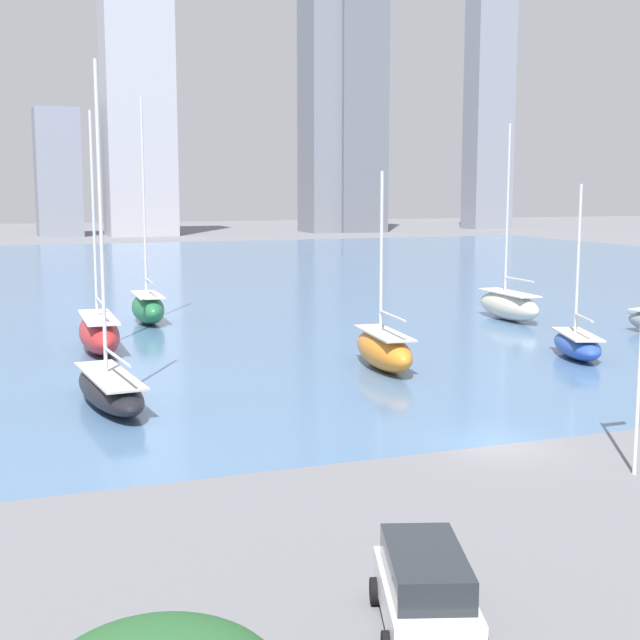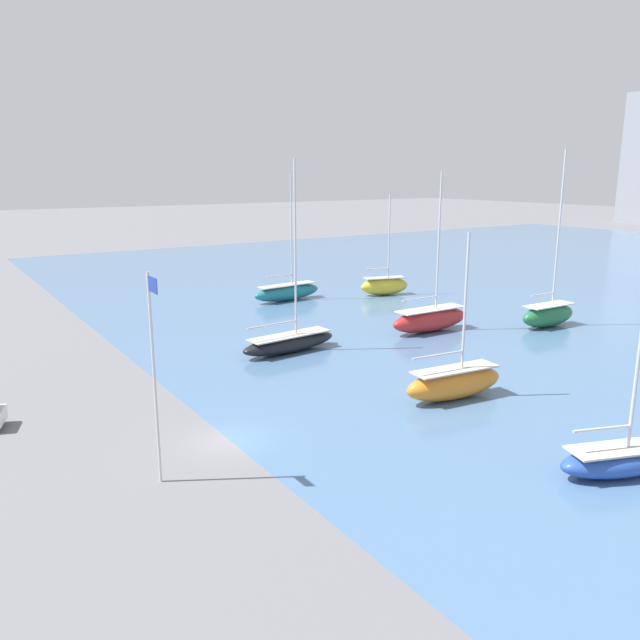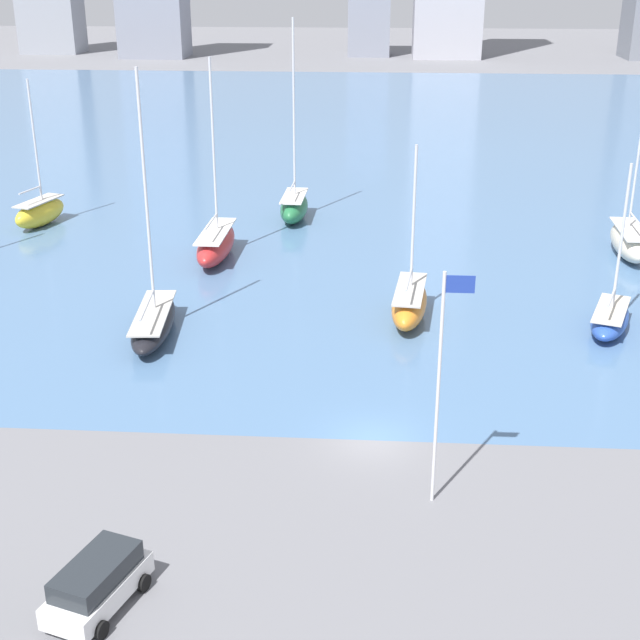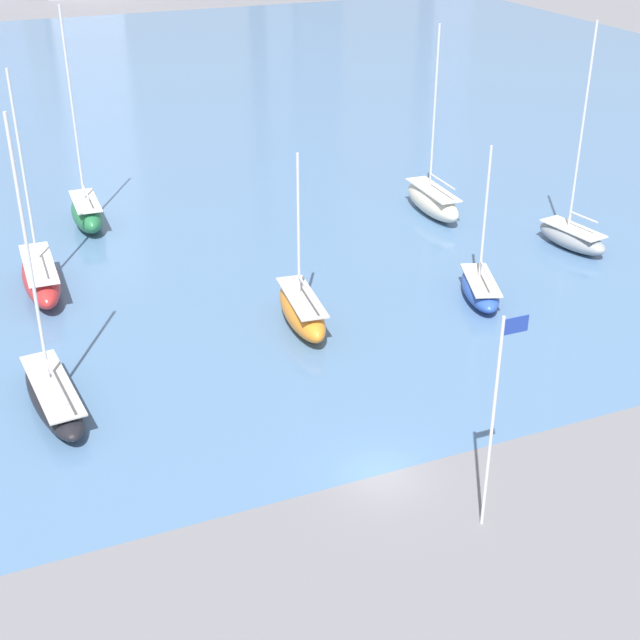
{
  "view_description": "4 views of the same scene",
  "coord_description": "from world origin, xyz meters",
  "px_view_note": "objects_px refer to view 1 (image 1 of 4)",
  "views": [
    {
      "loc": [
        -18.31,
        -29.06,
        9.86
      ],
      "look_at": [
        -1.58,
        15.54,
        2.89
      ],
      "focal_mm": 50.0,
      "sensor_mm": 36.0,
      "label": 1
    },
    {
      "loc": [
        29.68,
        -13.39,
        14.47
      ],
      "look_at": [
        -4.22,
        8.8,
        4.9
      ],
      "focal_mm": 35.0,
      "sensor_mm": 36.0,
      "label": 2
    },
    {
      "loc": [
        0.0,
        -36.77,
        21.33
      ],
      "look_at": [
        -3.14,
        9.44,
        2.18
      ],
      "focal_mm": 50.0,
      "sensor_mm": 36.0,
      "label": 3
    },
    {
      "loc": [
        -15.68,
        -29.99,
        25.96
      ],
      "look_at": [
        1.31,
        10.52,
        2.87
      ],
      "focal_mm": 50.0,
      "sensor_mm": 36.0,
      "label": 4
    }
  ],
  "objects_px": {
    "sailboat_cream": "(509,305)",
    "sailboat_black": "(110,387)",
    "sailboat_blue": "(577,344)",
    "sailboat_orange": "(384,349)",
    "sailboat_red": "(99,332)",
    "parked_suv_white": "(425,588)",
    "sailboat_green": "(148,307)"
  },
  "relations": [
    {
      "from": "sailboat_blue",
      "to": "sailboat_orange",
      "type": "distance_m",
      "value": 12.16
    },
    {
      "from": "sailboat_orange",
      "to": "sailboat_red",
      "type": "bearing_deg",
      "value": 148.16
    },
    {
      "from": "sailboat_blue",
      "to": "parked_suv_white",
      "type": "relative_size",
      "value": 2.22
    },
    {
      "from": "sailboat_red",
      "to": "sailboat_green",
      "type": "height_order",
      "value": "sailboat_green"
    },
    {
      "from": "sailboat_green",
      "to": "parked_suv_white",
      "type": "relative_size",
      "value": 3.6
    },
    {
      "from": "sailboat_black",
      "to": "parked_suv_white",
      "type": "xyz_separation_m",
      "value": [
        3.86,
        -23.93,
        0.12
      ]
    },
    {
      "from": "sailboat_blue",
      "to": "sailboat_orange",
      "type": "height_order",
      "value": "sailboat_orange"
    },
    {
      "from": "sailboat_orange",
      "to": "sailboat_green",
      "type": "bearing_deg",
      "value": 119.2
    },
    {
      "from": "sailboat_orange",
      "to": "sailboat_green",
      "type": "height_order",
      "value": "sailboat_green"
    },
    {
      "from": "sailboat_black",
      "to": "sailboat_green",
      "type": "height_order",
      "value": "sailboat_green"
    },
    {
      "from": "sailboat_red",
      "to": "sailboat_black",
      "type": "bearing_deg",
      "value": -93.76
    },
    {
      "from": "sailboat_black",
      "to": "sailboat_orange",
      "type": "height_order",
      "value": "sailboat_black"
    },
    {
      "from": "sailboat_cream",
      "to": "sailboat_orange",
      "type": "distance_m",
      "value": 21.8
    },
    {
      "from": "parked_suv_white",
      "to": "sailboat_cream",
      "type": "bearing_deg",
      "value": 73.81
    },
    {
      "from": "sailboat_red",
      "to": "sailboat_cream",
      "type": "bearing_deg",
      "value": 6.25
    },
    {
      "from": "sailboat_cream",
      "to": "sailboat_red",
      "type": "xyz_separation_m",
      "value": [
        -30.99,
        -2.8,
        0.01
      ]
    },
    {
      "from": "sailboat_blue",
      "to": "sailboat_red",
      "type": "height_order",
      "value": "sailboat_red"
    },
    {
      "from": "sailboat_cream",
      "to": "sailboat_black",
      "type": "height_order",
      "value": "sailboat_black"
    },
    {
      "from": "parked_suv_white",
      "to": "sailboat_orange",
      "type": "bearing_deg",
      "value": 85.52
    },
    {
      "from": "sailboat_red",
      "to": "sailboat_green",
      "type": "distance_m",
      "value": 11.84
    },
    {
      "from": "sailboat_cream",
      "to": "sailboat_green",
      "type": "distance_m",
      "value": 27.34
    },
    {
      "from": "sailboat_black",
      "to": "sailboat_blue",
      "type": "xyz_separation_m",
      "value": [
        27.5,
        2.45,
        -0.06
      ]
    },
    {
      "from": "sailboat_blue",
      "to": "sailboat_red",
      "type": "xyz_separation_m",
      "value": [
        -26.27,
        12.07,
        0.36
      ]
    },
    {
      "from": "sailboat_blue",
      "to": "sailboat_cream",
      "type": "bearing_deg",
      "value": 92.29
    },
    {
      "from": "sailboat_cream",
      "to": "sailboat_red",
      "type": "bearing_deg",
      "value": -172.78
    },
    {
      "from": "sailboat_cream",
      "to": "sailboat_red",
      "type": "height_order",
      "value": "sailboat_cream"
    },
    {
      "from": "sailboat_black",
      "to": "sailboat_orange",
      "type": "xyz_separation_m",
      "value": [
        15.39,
        3.47,
        0.23
      ]
    },
    {
      "from": "sailboat_cream",
      "to": "sailboat_orange",
      "type": "height_order",
      "value": "sailboat_cream"
    },
    {
      "from": "sailboat_cream",
      "to": "sailboat_blue",
      "type": "distance_m",
      "value": 15.6
    },
    {
      "from": "sailboat_blue",
      "to": "parked_suv_white",
      "type": "bearing_deg",
      "value": -111.93
    },
    {
      "from": "sailboat_blue",
      "to": "sailboat_red",
      "type": "distance_m",
      "value": 28.91
    },
    {
      "from": "sailboat_cream",
      "to": "sailboat_green",
      "type": "height_order",
      "value": "sailboat_green"
    }
  ]
}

